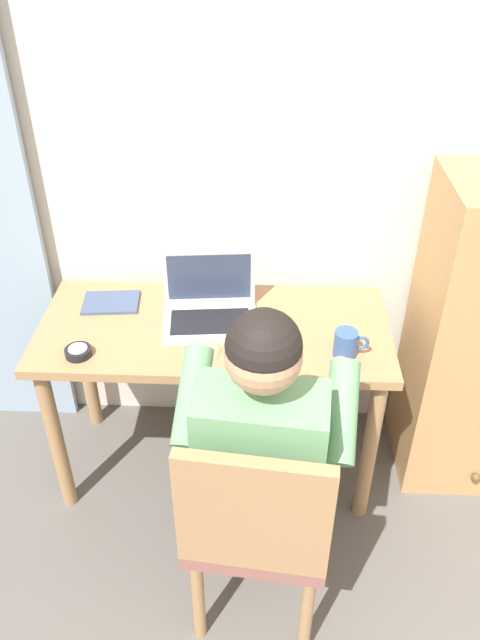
# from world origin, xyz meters

# --- Properties ---
(wall_back) EXTENTS (4.80, 0.05, 2.50)m
(wall_back) POSITION_xyz_m (0.00, 2.20, 1.25)
(wall_back) COLOR beige
(wall_back) RESTS_ON ground_plane
(desk) EXTENTS (1.28, 0.57, 0.73)m
(desk) POSITION_xyz_m (-0.54, 1.84, 0.62)
(desk) COLOR #9E754C
(desk) RESTS_ON ground_plane
(chair) EXTENTS (0.46, 0.44, 0.88)m
(chair) POSITION_xyz_m (-0.37, 1.17, 0.50)
(chair) COLOR #86534B
(chair) RESTS_ON ground_plane
(person_seated) EXTENTS (0.57, 0.61, 1.20)m
(person_seated) POSITION_xyz_m (-0.35, 1.36, 0.68)
(person_seated) COLOR #6B84AD
(person_seated) RESTS_ON ground_plane
(laptop) EXTENTS (0.36, 0.28, 0.24)m
(laptop) POSITION_xyz_m (-0.56, 1.90, 0.78)
(laptop) COLOR #B7BABF
(laptop) RESTS_ON desk
(computer_mouse) EXTENTS (0.08, 0.11, 0.03)m
(computer_mouse) POSITION_xyz_m (-0.29, 1.84, 0.74)
(computer_mouse) COLOR black
(computer_mouse) RESTS_ON desk
(desk_clock) EXTENTS (0.09, 0.09, 0.03)m
(desk_clock) POSITION_xyz_m (-0.99, 1.65, 0.74)
(desk_clock) COLOR black
(desk_clock) RESTS_ON desk
(notebook_pad) EXTENTS (0.22, 0.17, 0.01)m
(notebook_pad) POSITION_xyz_m (-0.95, 1.97, 0.73)
(notebook_pad) COLOR #3D4C6B
(notebook_pad) RESTS_ON desk
(coffee_mug) EXTENTS (0.12, 0.08, 0.09)m
(coffee_mug) POSITION_xyz_m (-0.08, 1.70, 0.77)
(coffee_mug) COLOR #33518C
(coffee_mug) RESTS_ON desk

